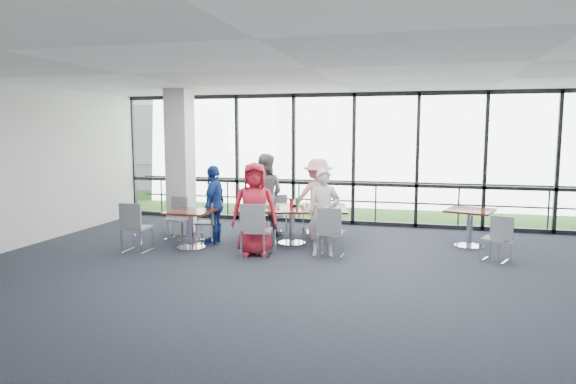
% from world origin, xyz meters
% --- Properties ---
extents(floor, '(12.00, 10.00, 0.02)m').
position_xyz_m(floor, '(0.00, 0.00, -0.01)').
color(floor, black).
rests_on(floor, ground).
extents(ceiling, '(12.00, 10.00, 0.04)m').
position_xyz_m(ceiling, '(0.00, 0.00, 3.20)').
color(ceiling, silver).
rests_on(ceiling, ground).
extents(wall_front, '(12.00, 0.10, 3.20)m').
position_xyz_m(wall_front, '(0.00, -5.00, 1.60)').
color(wall_front, silver).
rests_on(wall_front, ground).
extents(curtain_wall_back, '(12.00, 0.10, 3.20)m').
position_xyz_m(curtain_wall_back, '(0.00, 5.00, 1.60)').
color(curtain_wall_back, white).
rests_on(curtain_wall_back, ground).
extents(structural_column, '(0.50, 0.50, 3.20)m').
position_xyz_m(structural_column, '(-3.60, 3.00, 1.60)').
color(structural_column, silver).
rests_on(structural_column, ground).
extents(apron, '(80.00, 70.00, 0.02)m').
position_xyz_m(apron, '(0.00, 10.00, -0.02)').
color(apron, gray).
rests_on(apron, ground).
extents(grass_strip, '(80.00, 5.00, 0.01)m').
position_xyz_m(grass_strip, '(0.00, 8.00, 0.01)').
color(grass_strip, '#235B1E').
rests_on(grass_strip, ground).
extents(hangar_main, '(24.00, 10.00, 6.00)m').
position_xyz_m(hangar_main, '(4.00, 32.00, 3.00)').
color(hangar_main, silver).
rests_on(hangar_main, ground).
extents(hangar_aux, '(10.00, 6.00, 4.00)m').
position_xyz_m(hangar_aux, '(-18.00, 28.00, 2.00)').
color(hangar_aux, silver).
rests_on(hangar_aux, ground).
extents(guard_rail, '(12.00, 0.06, 0.06)m').
position_xyz_m(guard_rail, '(0.00, 5.60, 0.50)').
color(guard_rail, '#2D2D33').
rests_on(guard_rail, ground).
extents(main_table, '(2.40, 1.64, 0.75)m').
position_xyz_m(main_table, '(-0.92, 2.53, 0.65)').
color(main_table, '#381D0F').
rests_on(main_table, ground).
extents(side_table_left, '(0.83, 0.83, 0.75)m').
position_xyz_m(side_table_left, '(-2.73, 1.63, 0.63)').
color(side_table_left, '#381D0F').
rests_on(side_table_left, ground).
extents(side_table_right, '(1.07, 1.07, 0.75)m').
position_xyz_m(side_table_right, '(2.56, 3.16, 0.63)').
color(side_table_right, '#381D0F').
rests_on(side_table_right, ground).
extents(diner_near_left, '(0.96, 0.77, 1.72)m').
position_xyz_m(diner_near_left, '(-1.35, 1.46, 0.86)').
color(diner_near_left, red).
rests_on(diner_near_left, ground).
extents(diner_near_right, '(0.65, 0.52, 1.61)m').
position_xyz_m(diner_near_right, '(-0.10, 1.73, 0.80)').
color(diner_near_right, beige).
rests_on(diner_near_right, ground).
extents(diner_far_left, '(0.88, 0.55, 1.79)m').
position_xyz_m(diner_far_left, '(-1.73, 3.30, 0.90)').
color(diner_far_left, slate).
rests_on(diner_far_left, ground).
extents(diner_far_right, '(1.18, 0.76, 1.69)m').
position_xyz_m(diner_far_right, '(-0.58, 3.50, 0.85)').
color(diner_far_right, pink).
rests_on(diner_far_right, ground).
extents(diner_end, '(0.56, 0.96, 1.60)m').
position_xyz_m(diner_end, '(-2.47, 2.21, 0.80)').
color(diner_end, navy).
rests_on(diner_end, ground).
extents(chair_main_nl, '(0.55, 0.55, 0.97)m').
position_xyz_m(chair_main_nl, '(-1.24, 1.33, 0.49)').
color(chair_main_nl, slate).
rests_on(chair_main_nl, ground).
extents(chair_main_nr, '(0.46, 0.46, 0.91)m').
position_xyz_m(chair_main_nr, '(0.05, 1.61, 0.46)').
color(chair_main_nr, slate).
rests_on(chair_main_nr, ground).
extents(chair_main_fl, '(0.53, 0.53, 0.83)m').
position_xyz_m(chair_main_fl, '(-1.57, 3.47, 0.41)').
color(chair_main_fl, slate).
rests_on(chair_main_fl, ground).
extents(chair_main_fr, '(0.57, 0.57, 0.97)m').
position_xyz_m(chair_main_fr, '(-0.64, 3.73, 0.49)').
color(chair_main_fr, slate).
rests_on(chair_main_fr, ground).
extents(chair_main_end, '(0.45, 0.45, 0.83)m').
position_xyz_m(chair_main_end, '(-2.63, 2.18, 0.42)').
color(chair_main_end, slate).
rests_on(chair_main_end, ground).
extents(chair_spare_la, '(0.47, 0.47, 0.93)m').
position_xyz_m(chair_spare_la, '(-3.58, 1.09, 0.47)').
color(chair_spare_la, slate).
rests_on(chair_spare_la, ground).
extents(chair_spare_lb, '(0.50, 0.50, 0.87)m').
position_xyz_m(chair_spare_lb, '(-3.36, 2.32, 0.44)').
color(chair_spare_lb, slate).
rests_on(chair_spare_lb, ground).
extents(chair_spare_r, '(0.52, 0.52, 0.82)m').
position_xyz_m(chair_spare_r, '(2.90, 2.05, 0.41)').
color(chair_spare_r, slate).
rests_on(chair_spare_r, ground).
extents(plate_nl, '(0.28, 0.28, 0.01)m').
position_xyz_m(plate_nl, '(-1.39, 2.00, 0.76)').
color(plate_nl, white).
rests_on(plate_nl, main_table).
extents(plate_nr, '(0.24, 0.24, 0.01)m').
position_xyz_m(plate_nr, '(-0.12, 2.24, 0.76)').
color(plate_nr, white).
rests_on(plate_nr, main_table).
extents(plate_fl, '(0.28, 0.28, 0.01)m').
position_xyz_m(plate_fl, '(-1.55, 2.82, 0.76)').
color(plate_fl, white).
rests_on(plate_fl, main_table).
extents(plate_fr, '(0.28, 0.28, 0.01)m').
position_xyz_m(plate_fr, '(-0.44, 3.07, 0.76)').
color(plate_fr, white).
rests_on(plate_fr, main_table).
extents(plate_end, '(0.28, 0.28, 0.01)m').
position_xyz_m(plate_end, '(-1.81, 2.28, 0.76)').
color(plate_end, white).
rests_on(plate_end, main_table).
extents(tumbler_a, '(0.07, 0.07, 0.13)m').
position_xyz_m(tumbler_a, '(-1.13, 2.20, 0.82)').
color(tumbler_a, white).
rests_on(tumbler_a, main_table).
extents(tumbler_b, '(0.07, 0.07, 0.14)m').
position_xyz_m(tumbler_b, '(-0.57, 2.36, 0.82)').
color(tumbler_b, white).
rests_on(tumbler_b, main_table).
extents(tumbler_c, '(0.07, 0.07, 0.14)m').
position_xyz_m(tumbler_c, '(-0.92, 2.78, 0.82)').
color(tumbler_c, white).
rests_on(tumbler_c, main_table).
extents(tumbler_d, '(0.07, 0.07, 0.14)m').
position_xyz_m(tumbler_d, '(-1.60, 2.24, 0.82)').
color(tumbler_d, white).
rests_on(tumbler_d, main_table).
extents(menu_a, '(0.33, 0.30, 0.00)m').
position_xyz_m(menu_a, '(-0.95, 1.96, 0.75)').
color(menu_a, silver).
rests_on(menu_a, main_table).
extents(menu_b, '(0.36, 0.29, 0.00)m').
position_xyz_m(menu_b, '(0.05, 2.40, 0.75)').
color(menu_b, silver).
rests_on(menu_b, main_table).
extents(menu_c, '(0.39, 0.33, 0.00)m').
position_xyz_m(menu_c, '(-0.81, 3.01, 0.75)').
color(menu_c, silver).
rests_on(menu_c, main_table).
extents(condiment_caddy, '(0.10, 0.07, 0.04)m').
position_xyz_m(condiment_caddy, '(-0.86, 2.65, 0.77)').
color(condiment_caddy, black).
rests_on(condiment_caddy, main_table).
extents(ketchup_bottle, '(0.06, 0.06, 0.18)m').
position_xyz_m(ketchup_bottle, '(-0.94, 2.55, 0.84)').
color(ketchup_bottle, '#AA0916').
rests_on(ketchup_bottle, main_table).
extents(green_bottle, '(0.05, 0.05, 0.20)m').
position_xyz_m(green_bottle, '(-0.82, 2.60, 0.85)').
color(green_bottle, '#1C6A32').
rests_on(green_bottle, main_table).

